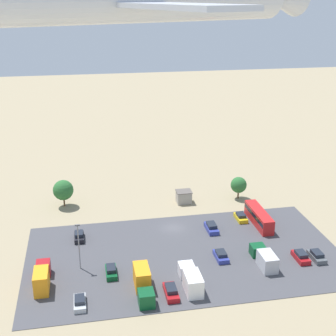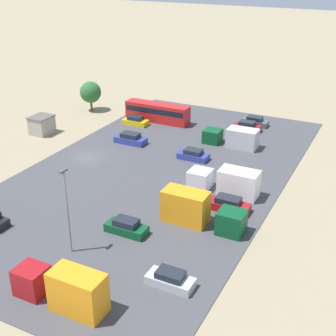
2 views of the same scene
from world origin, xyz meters
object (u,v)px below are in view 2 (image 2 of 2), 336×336
(parked_car_3, at_px, (131,139))
(parked_car_4, at_px, (193,155))
(parked_car_7, at_px, (126,227))
(parked_car_5, at_px, (136,121))
(shed_building, at_px, (42,125))
(parked_car_2, at_px, (228,205))
(parked_car_0, at_px, (170,279))
(parked_truck_2, at_px, (64,289))
(parked_truck_3, at_px, (198,211))
(bus, at_px, (157,112))
(parked_truck_1, at_px, (227,182))
(parked_car_6, at_px, (255,122))
(parked_truck_0, at_px, (234,138))
(parked_car_8, at_px, (247,127))

(parked_car_3, xyz_separation_m, parked_car_4, (1.20, 10.66, -0.06))
(parked_car_7, bearing_deg, parked_car_5, -151.22)
(shed_building, relative_size, parked_car_2, 0.74)
(parked_car_0, xyz_separation_m, parked_car_4, (-25.23, -9.08, 0.00))
(parked_car_4, height_order, parked_truck_2, parked_truck_2)
(parked_car_4, relative_size, parked_truck_3, 0.48)
(shed_building, relative_size, bus, 0.32)
(parked_car_7, height_order, parked_truck_1, parked_truck_1)
(parked_car_5, bearing_deg, parked_truck_2, 22.97)
(shed_building, height_order, parked_car_0, shed_building)
(bus, bearing_deg, parked_truck_2, 18.59)
(parked_car_3, distance_m, parked_car_4, 10.73)
(parked_car_6, distance_m, parked_truck_1, 24.64)
(bus, height_order, parked_truck_1, parked_truck_1)
(parked_car_7, relative_size, parked_truck_2, 0.53)
(parked_car_5, xyz_separation_m, parked_truck_2, (39.77, 16.86, 0.99))
(parked_car_3, xyz_separation_m, parked_truck_2, (32.38, 13.36, 0.93))
(parked_car_2, distance_m, parked_car_6, 28.46)
(shed_building, distance_m, parked_car_6, 33.88)
(parked_car_4, distance_m, parked_car_6, 17.26)
(parked_car_4, bearing_deg, parked_truck_1, 45.87)
(parked_car_2, xyz_separation_m, parked_car_5, (-19.56, -23.18, -0.05))
(parked_car_2, distance_m, parked_truck_1, 3.98)
(shed_building, relative_size, parked_car_0, 0.85)
(shed_building, height_order, parked_car_6, shed_building)
(parked_truck_0, xyz_separation_m, parked_truck_3, (22.13, 3.94, 0.30))
(parked_truck_2, bearing_deg, parked_truck_0, -0.91)
(parked_truck_0, xyz_separation_m, parked_truck_1, (14.30, 4.26, 0.17))
(parked_truck_0, height_order, parked_truck_2, parked_truck_2)
(parked_car_6, distance_m, parked_car_8, 2.93)
(parked_car_5, relative_size, parked_car_7, 0.96)
(parked_car_3, xyz_separation_m, parked_car_6, (-15.73, 14.03, -0.02))
(parked_car_0, xyz_separation_m, parked_truck_2, (5.95, -6.38, 1.00))
(parked_car_3, bearing_deg, parked_car_4, 83.55)
(parked_truck_2, bearing_deg, parked_car_8, -0.39)
(parked_car_6, height_order, parked_truck_1, parked_truck_1)
(parked_car_7, bearing_deg, parked_truck_2, 6.14)
(parked_truck_3, bearing_deg, parked_car_3, -132.43)
(parked_car_8, bearing_deg, parked_truck_0, -177.56)
(parked_car_0, relative_size, parked_truck_0, 0.52)
(parked_truck_2, height_order, parked_truck_3, parked_truck_2)
(shed_building, xyz_separation_m, parked_truck_3, (13.84, 32.41, 0.25))
(shed_building, distance_m, parked_car_2, 35.52)
(shed_building, bearing_deg, parked_truck_3, 66.88)
(bus, height_order, parked_car_8, bus)
(parked_truck_1, bearing_deg, parked_car_8, 12.04)
(parked_car_6, height_order, parked_car_7, parked_car_7)
(parked_car_4, xyz_separation_m, parked_car_5, (-8.60, -14.16, 0.01))
(parked_car_4, height_order, parked_car_6, parked_car_6)
(shed_building, bearing_deg, parked_car_5, 132.06)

